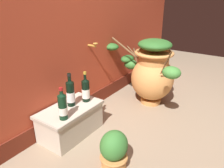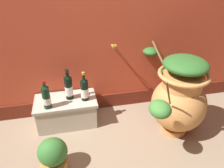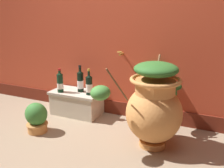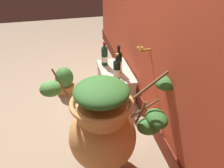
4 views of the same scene
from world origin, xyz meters
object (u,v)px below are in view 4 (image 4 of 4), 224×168
Objects in this scene: wine_bottle_middle at (119,62)px; wine_bottle_right at (117,70)px; terracotta_urn at (104,128)px; wine_bottle_left at (105,55)px; potted_shrub at (65,80)px.

wine_bottle_right is (0.15, -0.06, -0.01)m from wine_bottle_middle.
terracotta_urn is 3.62× the size of wine_bottle_left.
wine_bottle_right is (0.37, 0.06, -0.00)m from wine_bottle_left.
wine_bottle_middle is at bearing 28.69° from wine_bottle_left.
terracotta_urn is 3.42× the size of wine_bottle_right.
wine_bottle_left is at bearing 168.48° from terracotta_urn.
terracotta_urn is 1.09m from wine_bottle_middle.
potted_shrub is (0.04, -0.50, -0.26)m from wine_bottle_left.
wine_bottle_middle is (-1.02, 0.37, 0.02)m from terracotta_urn.
terracotta_urn reaches higher than wine_bottle_right.
potted_shrub is (-0.17, -0.62, -0.27)m from wine_bottle_middle.
wine_bottle_left reaches higher than potted_shrub.
wine_bottle_middle is at bearing 160.06° from terracotta_urn.
wine_bottle_middle reaches higher than wine_bottle_left.
wine_bottle_left is 0.90× the size of potted_shrub.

